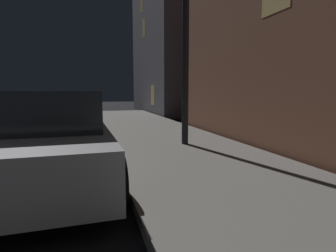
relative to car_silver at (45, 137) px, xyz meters
name	(u,v)px	position (x,y,z in m)	size (l,w,h in m)	color
car_silver	(45,137)	(0.00, 0.00, 0.00)	(2.18, 4.56, 1.43)	#B7B7BF
car_yellow_cab	(70,110)	(0.00, 6.58, 0.00)	(2.05, 4.06, 1.43)	gold
car_white	(76,104)	(0.00, 12.65, 0.00)	(2.13, 4.47, 1.43)	silver
car_green	(80,101)	(0.00, 19.35, 0.00)	(2.08, 4.16, 1.43)	#19592D
building_far	(205,35)	(8.78, 13.91, 4.69)	(8.68, 9.74, 10.82)	#4C4C56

